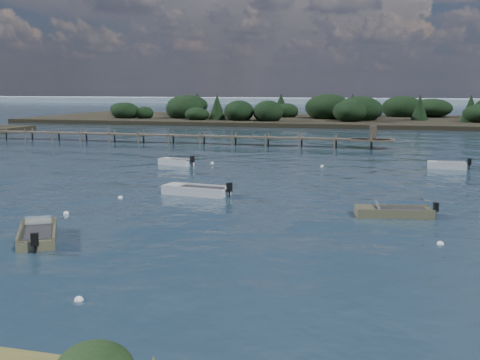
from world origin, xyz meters
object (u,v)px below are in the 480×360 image
(dinghy_mid_white_a, at_px, (393,214))
(tender_far_grey, at_px, (176,163))
(dinghy_mid_grey, at_px, (196,192))
(dinghy_near_olive, at_px, (38,236))
(jetty, at_px, (171,135))
(tender_far_grey_b, at_px, (447,167))

(dinghy_mid_white_a, bearing_deg, tender_far_grey, 138.65)
(dinghy_mid_white_a, bearing_deg, dinghy_mid_grey, 165.10)
(tender_far_grey, distance_m, dinghy_near_olive, 28.07)
(dinghy_mid_white_a, height_order, jetty, jetty)
(tender_far_grey_b, bearing_deg, dinghy_mid_white_a, -100.83)
(tender_far_grey, xyz_separation_m, dinghy_mid_grey, (7.06, -14.29, 0.00))
(tender_far_grey, bearing_deg, jetty, 113.17)
(tender_far_grey, xyz_separation_m, jetty, (-8.80, 20.56, 0.82))
(tender_far_grey_b, xyz_separation_m, tender_far_grey, (-24.39, -4.04, -0.01))
(tender_far_grey_b, height_order, tender_far_grey, tender_far_grey_b)
(dinghy_mid_grey, bearing_deg, jetty, 114.47)
(tender_far_grey_b, distance_m, tender_far_grey, 24.72)
(tender_far_grey_b, bearing_deg, jetty, 153.54)
(jetty, bearing_deg, tender_far_grey_b, -26.46)
(tender_far_grey_b, bearing_deg, dinghy_near_olive, -122.91)
(tender_far_grey_b, height_order, dinghy_near_olive, tender_far_grey_b)
(dinghy_near_olive, distance_m, jetty, 49.99)
(dinghy_near_olive, bearing_deg, jetty, 104.57)
(tender_far_grey, distance_m, dinghy_mid_grey, 15.94)
(dinghy_mid_white_a, xyz_separation_m, dinghy_near_olive, (-16.44, -10.02, 0.02))
(tender_far_grey_b, bearing_deg, tender_far_grey, -170.59)
(tender_far_grey, xyz_separation_m, dinghy_near_olive, (3.77, -27.81, -0.01))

